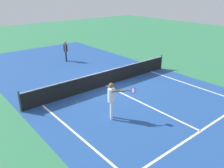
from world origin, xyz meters
name	(u,v)px	position (x,y,z in m)	size (l,w,h in m)	color
ground_plane	(106,86)	(0.00, 0.00, 0.00)	(60.00, 60.00, 0.00)	#337F51
court_surface_inbounds	(106,86)	(0.00, 0.00, 0.00)	(10.62, 24.40, 0.00)	#234C93
line_service_near	(201,131)	(0.00, -6.40, 0.00)	(8.22, 0.10, 0.01)	white
line_center_service	(144,104)	(0.00, -3.20, 0.00)	(0.10, 6.40, 0.01)	white
net	(106,78)	(0.00, 0.00, 0.49)	(10.43, 0.09, 1.07)	#33383D
player_near	(112,97)	(-2.18, -3.24, 1.09)	(0.97, 0.94, 1.74)	white
player_far	(66,49)	(0.73, 6.21, 1.01)	(0.32, 0.37, 1.65)	black
tennis_ball_near_net	(77,102)	(-2.58, -0.88, 0.03)	(0.07, 0.07, 0.07)	#CCE033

